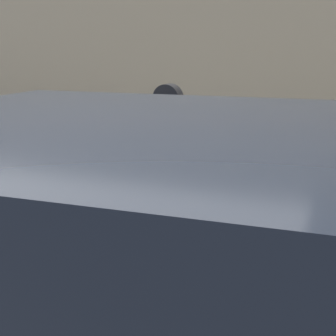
# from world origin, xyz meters

# --- Properties ---
(sidewalk) EXTENTS (24.00, 2.80, 0.11)m
(sidewalk) POSITION_xyz_m (0.00, 2.20, 0.05)
(sidewalk) COLOR #ADAAA3
(sidewalk) RESTS_ON ground_plane
(parking_meter) EXTENTS (0.19, 0.14, 1.63)m
(parking_meter) POSITION_xyz_m (0.24, 1.28, 1.19)
(parking_meter) COLOR #2D2D30
(parking_meter) RESTS_ON sidewalk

